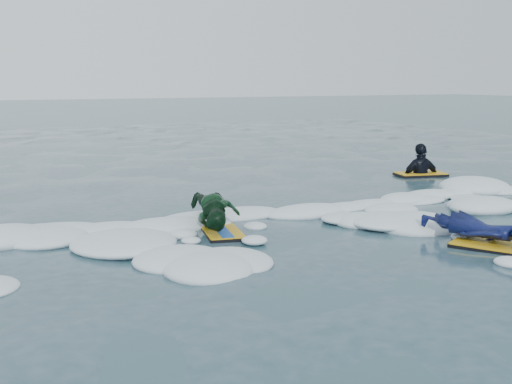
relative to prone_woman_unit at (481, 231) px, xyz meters
The scene contains 5 objects.
ground 2.39m from the prone_woman_unit, 153.31° to the left, with size 120.00×120.00×0.00m, color #1A383F.
foam_band 3.00m from the prone_woman_unit, 135.37° to the left, with size 12.00×3.10×0.30m, color white, non-canonical shape.
prone_woman_unit is the anchor object (origin of this frame).
prone_child_unit 3.28m from the prone_woman_unit, 141.34° to the left, with size 1.01×1.41×0.50m.
waiting_rider_unit 5.67m from the prone_woman_unit, 56.30° to the left, with size 1.13×0.79×1.53m.
Camera 1 is at (-3.60, -6.55, 1.97)m, focal length 45.00 mm.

